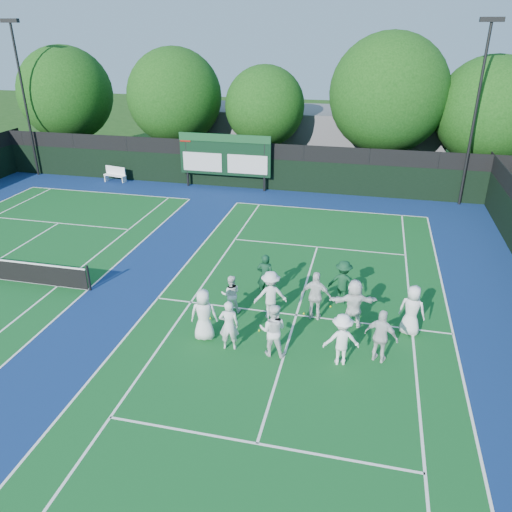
# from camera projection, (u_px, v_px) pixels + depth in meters

# --- Properties ---
(ground) EXTENTS (120.00, 120.00, 0.00)m
(ground) POSITION_uv_depth(u_px,v_px,m) (292.00, 330.00, 17.50)
(ground) COLOR #193D10
(ground) RESTS_ON ground
(court_apron) EXTENTS (34.00, 32.00, 0.01)m
(court_apron) POSITION_uv_depth(u_px,v_px,m) (146.00, 297.00, 19.63)
(court_apron) COLOR navy
(court_apron) RESTS_ON ground
(near_court) EXTENTS (11.05, 23.85, 0.01)m
(near_court) POSITION_uv_depth(u_px,v_px,m) (296.00, 315.00, 18.38)
(near_court) COLOR #11531F
(near_court) RESTS_ON ground
(back_fence) EXTENTS (34.00, 0.08, 3.00)m
(back_fence) POSITION_uv_depth(u_px,v_px,m) (242.00, 167.00, 32.31)
(back_fence) COLOR black
(back_fence) RESTS_ON ground
(scoreboard) EXTENTS (6.00, 0.21, 3.55)m
(scoreboard) POSITION_uv_depth(u_px,v_px,m) (225.00, 155.00, 31.80)
(scoreboard) COLOR black
(scoreboard) RESTS_ON ground
(clubhouse) EXTENTS (18.00, 6.00, 4.00)m
(clubhouse) POSITION_uv_depth(u_px,v_px,m) (318.00, 136.00, 38.28)
(clubhouse) COLOR slate
(clubhouse) RESTS_ON ground
(light_pole_left) EXTENTS (1.20, 0.30, 10.12)m
(light_pole_left) POSITION_uv_depth(u_px,v_px,m) (21.00, 82.00, 33.08)
(light_pole_left) COLOR black
(light_pole_left) RESTS_ON ground
(light_pole_right) EXTENTS (1.20, 0.30, 10.12)m
(light_pole_right) POSITION_uv_depth(u_px,v_px,m) (479.00, 94.00, 27.17)
(light_pole_right) COLOR black
(light_pole_right) RESTS_ON ground
(bench) EXTENTS (1.69, 0.80, 1.04)m
(bench) POSITION_uv_depth(u_px,v_px,m) (115.00, 174.00, 33.91)
(bench) COLOR white
(bench) RESTS_ON ground
(tree_a) EXTENTS (6.80, 6.80, 8.53)m
(tree_a) POSITION_uv_depth(u_px,v_px,m) (68.00, 96.00, 36.90)
(tree_a) COLOR black
(tree_a) RESTS_ON ground
(tree_b) EXTENTS (6.61, 6.61, 8.50)m
(tree_b) POSITION_uv_depth(u_px,v_px,m) (177.00, 99.00, 35.09)
(tree_b) COLOR black
(tree_b) RESTS_ON ground
(tree_c) EXTENTS (5.40, 5.40, 7.43)m
(tree_c) POSITION_uv_depth(u_px,v_px,m) (267.00, 108.00, 33.93)
(tree_c) COLOR black
(tree_c) RESTS_ON ground
(tree_d) EXTENTS (7.54, 7.54, 9.53)m
(tree_d) POSITION_uv_depth(u_px,v_px,m) (391.00, 97.00, 31.85)
(tree_d) COLOR black
(tree_d) RESTS_ON ground
(tree_e) EXTENTS (6.61, 6.61, 8.24)m
(tree_e) POSITION_uv_depth(u_px,v_px,m) (492.00, 113.00, 30.90)
(tree_e) COLOR black
(tree_e) RESTS_ON ground
(tennis_ball_0) EXTENTS (0.07, 0.07, 0.07)m
(tennis_ball_0) POSITION_uv_depth(u_px,v_px,m) (259.00, 331.00, 17.40)
(tennis_ball_0) COLOR #D2EA1B
(tennis_ball_0) RESTS_ON ground
(tennis_ball_1) EXTENTS (0.07, 0.07, 0.07)m
(tennis_ball_1) POSITION_uv_depth(u_px,v_px,m) (330.00, 306.00, 18.89)
(tennis_ball_1) COLOR #D2EA1B
(tennis_ball_1) RESTS_ON ground
(tennis_ball_3) EXTENTS (0.07, 0.07, 0.07)m
(tennis_ball_3) POSITION_uv_depth(u_px,v_px,m) (210.00, 318.00, 18.14)
(tennis_ball_3) COLOR #D2EA1B
(tennis_ball_3) RESTS_ON ground
(tennis_ball_4) EXTENTS (0.07, 0.07, 0.07)m
(tennis_ball_4) POSITION_uv_depth(u_px,v_px,m) (304.00, 314.00, 18.43)
(tennis_ball_4) COLOR #D2EA1B
(tennis_ball_4) RESTS_ON ground
(player_front_0) EXTENTS (1.01, 0.77, 1.85)m
(player_front_0) POSITION_uv_depth(u_px,v_px,m) (204.00, 315.00, 16.67)
(player_front_0) COLOR white
(player_front_0) RESTS_ON ground
(player_front_1) EXTENTS (0.72, 0.54, 1.78)m
(player_front_1) POSITION_uv_depth(u_px,v_px,m) (229.00, 325.00, 16.14)
(player_front_1) COLOR silver
(player_front_1) RESTS_ON ground
(player_front_2) EXTENTS (0.91, 0.71, 1.83)m
(player_front_2) POSITION_uv_depth(u_px,v_px,m) (273.00, 330.00, 15.85)
(player_front_2) COLOR white
(player_front_2) RESTS_ON ground
(player_front_3) EXTENTS (1.25, 0.89, 1.76)m
(player_front_3) POSITION_uv_depth(u_px,v_px,m) (342.00, 340.00, 15.43)
(player_front_3) COLOR white
(player_front_3) RESTS_ON ground
(player_front_4) EXTENTS (1.16, 0.77, 1.82)m
(player_front_4) POSITION_uv_depth(u_px,v_px,m) (381.00, 336.00, 15.52)
(player_front_4) COLOR silver
(player_front_4) RESTS_ON ground
(player_back_0) EXTENTS (0.85, 0.74, 1.48)m
(player_back_0) POSITION_uv_depth(u_px,v_px,m) (231.00, 294.00, 18.33)
(player_back_0) COLOR white
(player_back_0) RESTS_ON ground
(player_back_1) EXTENTS (1.36, 1.04, 1.85)m
(player_back_1) POSITION_uv_depth(u_px,v_px,m) (271.00, 295.00, 17.88)
(player_back_1) COLOR silver
(player_back_1) RESTS_ON ground
(player_back_2) EXTENTS (1.13, 0.54, 1.87)m
(player_back_2) POSITION_uv_depth(u_px,v_px,m) (316.00, 296.00, 17.80)
(player_back_2) COLOR silver
(player_back_2) RESTS_ON ground
(player_back_3) EXTENTS (1.78, 0.90, 1.83)m
(player_back_3) POSITION_uv_depth(u_px,v_px,m) (354.00, 304.00, 17.35)
(player_back_3) COLOR white
(player_back_3) RESTS_ON ground
(player_back_4) EXTENTS (1.02, 0.80, 1.83)m
(player_back_4) POSITION_uv_depth(u_px,v_px,m) (412.00, 310.00, 16.94)
(player_back_4) COLOR white
(player_back_4) RESTS_ON ground
(coach_left) EXTENTS (0.67, 0.44, 1.83)m
(coach_left) POSITION_uv_depth(u_px,v_px,m) (265.00, 276.00, 19.25)
(coach_left) COLOR #0F3720
(coach_left) RESTS_ON ground
(coach_right) EXTENTS (1.21, 0.81, 1.75)m
(coach_right) POSITION_uv_depth(u_px,v_px,m) (343.00, 282.00, 18.88)
(coach_right) COLOR #103B20
(coach_right) RESTS_ON ground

